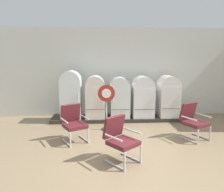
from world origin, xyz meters
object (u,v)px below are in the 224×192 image
at_px(refrigerator_3, 143,96).
at_px(sign_stand, 106,107).
at_px(armchair_right, 193,119).
at_px(refrigerator_0, 71,93).
at_px(refrigerator_4, 168,95).
at_px(refrigerator_1, 95,96).
at_px(armchair_left, 73,121).
at_px(refrigerator_2, 120,96).
at_px(armchair_center, 120,137).

relative_size(refrigerator_3, sign_stand, 1.02).
height_order(armchair_right, sign_stand, sign_stand).
distance_m(refrigerator_0, refrigerator_3, 2.43).
height_order(refrigerator_0, refrigerator_4, refrigerator_0).
bearing_deg(armchair_right, refrigerator_3, 119.73).
xyz_separation_m(refrigerator_1, armchair_left, (-0.53, -1.76, -0.36)).
height_order(refrigerator_0, refrigerator_2, refrigerator_0).
bearing_deg(refrigerator_1, refrigerator_2, -1.48).
bearing_deg(armchair_left, refrigerator_1, 73.19).
relative_size(refrigerator_0, armchair_left, 1.68).
height_order(refrigerator_3, refrigerator_4, refrigerator_4).
height_order(refrigerator_1, refrigerator_3, refrigerator_1).
xyz_separation_m(refrigerator_3, armchair_center, (-1.05, -2.95, -0.33)).
relative_size(refrigerator_3, armchair_right, 1.47).
bearing_deg(refrigerator_2, refrigerator_3, 2.34).
xyz_separation_m(armchair_right, sign_stand, (-2.28, 0.80, 0.17)).
xyz_separation_m(refrigerator_4, armchair_left, (-3.05, -1.78, -0.35)).
bearing_deg(sign_stand, armchair_left, -137.72).
xyz_separation_m(refrigerator_1, refrigerator_2, (0.83, -0.02, -0.03)).
distance_m(refrigerator_2, armchair_center, 2.95).
height_order(refrigerator_1, refrigerator_2, refrigerator_1).
xyz_separation_m(refrigerator_2, armchair_right, (1.80, -1.74, -0.33)).
height_order(refrigerator_0, refrigerator_1, refrigerator_0).
bearing_deg(refrigerator_0, sign_stand, -39.83).
distance_m(armchair_left, sign_stand, 1.20).
relative_size(refrigerator_0, refrigerator_4, 1.12).
relative_size(refrigerator_3, armchair_center, 1.47).
xyz_separation_m(refrigerator_0, armchair_right, (3.44, -1.76, -0.45)).
height_order(refrigerator_1, armchair_center, refrigerator_1).
xyz_separation_m(refrigerator_4, sign_stand, (-2.16, -0.98, -0.18)).
xyz_separation_m(refrigerator_3, armchair_left, (-2.15, -1.77, -0.33)).
distance_m(refrigerator_2, sign_stand, 1.07).
distance_m(refrigerator_3, sign_stand, 1.61).
distance_m(refrigerator_0, refrigerator_4, 3.32).
bearing_deg(refrigerator_2, refrigerator_0, 179.11).
relative_size(refrigerator_1, armchair_right, 1.50).
bearing_deg(refrigerator_0, armchair_center, -64.96).
bearing_deg(armchair_left, armchair_right, 0.02).
xyz_separation_m(refrigerator_3, sign_stand, (-1.27, -0.97, -0.16)).
height_order(refrigerator_4, armchair_center, refrigerator_4).
bearing_deg(sign_stand, armchair_right, -19.30).
distance_m(armchair_right, armchair_center, 2.38).
distance_m(refrigerator_3, armchair_right, 2.07).
bearing_deg(refrigerator_2, armchair_left, -128.11).
bearing_deg(sign_stand, refrigerator_4, 24.34).
xyz_separation_m(refrigerator_2, armchair_center, (-0.27, -2.92, -0.33)).
distance_m(refrigerator_0, sign_stand, 1.53).
bearing_deg(refrigerator_0, refrigerator_2, -0.89).
relative_size(armchair_right, armchair_center, 1.00).
height_order(refrigerator_2, sign_stand, refrigerator_2).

